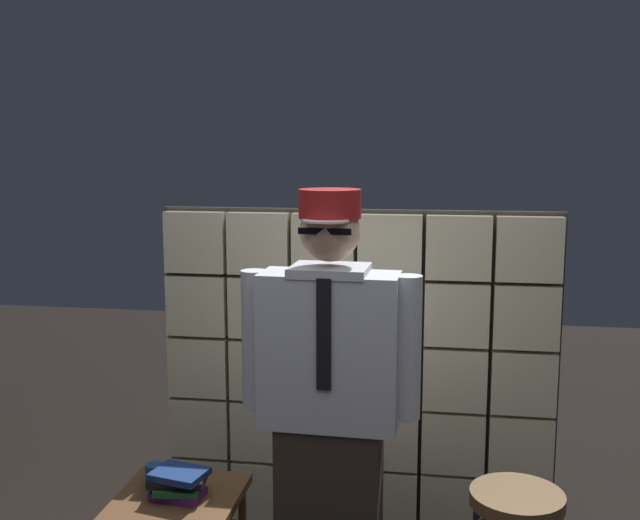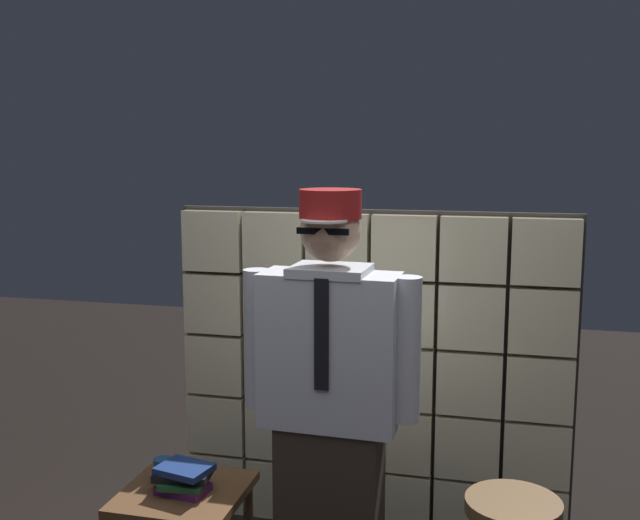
# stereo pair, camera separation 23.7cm
# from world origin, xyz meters

# --- Properties ---
(glass_block_wall) EXTENTS (2.02, 0.10, 1.69)m
(glass_block_wall) POSITION_xyz_m (0.00, 1.27, 0.82)
(glass_block_wall) COLOR beige
(glass_block_wall) RESTS_ON ground
(standing_person) EXTENTS (0.72, 0.31, 1.82)m
(standing_person) POSITION_xyz_m (-0.01, 0.43, 0.95)
(standing_person) COLOR #382D23
(standing_person) RESTS_ON ground
(side_table) EXTENTS (0.52, 0.52, 0.51)m
(side_table) POSITION_xyz_m (-0.67, 0.46, 0.44)
(side_table) COLOR brown
(side_table) RESTS_ON ground
(book_stack) EXTENTS (0.26, 0.21, 0.12)m
(book_stack) POSITION_xyz_m (-0.66, 0.44, 0.57)
(book_stack) COLOR #591E66
(book_stack) RESTS_ON side_table
(coffee_mug) EXTENTS (0.13, 0.08, 0.09)m
(coffee_mug) POSITION_xyz_m (-0.80, 0.53, 0.56)
(coffee_mug) COLOR navy
(coffee_mug) RESTS_ON side_table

